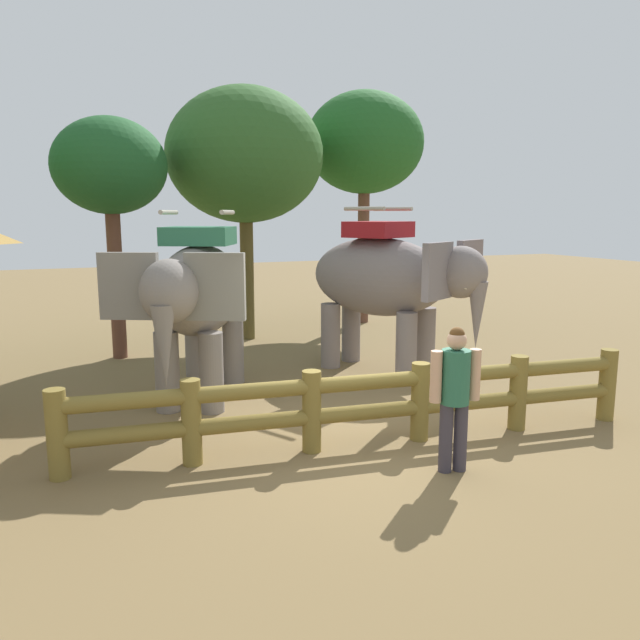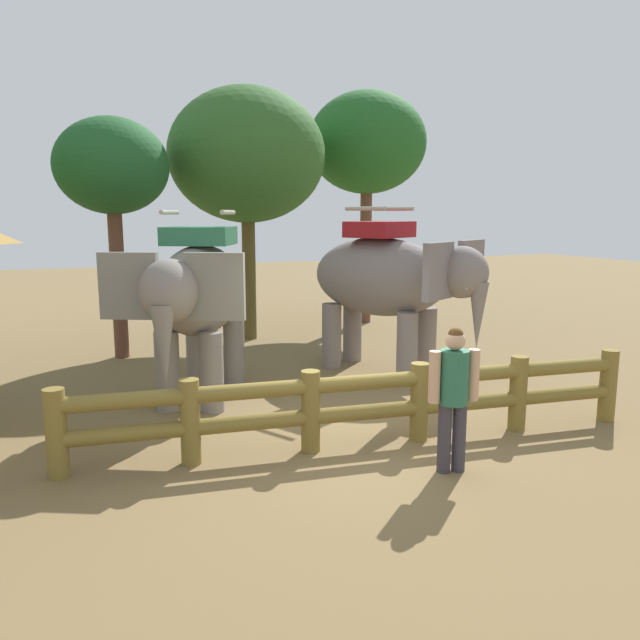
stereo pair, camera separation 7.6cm
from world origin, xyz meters
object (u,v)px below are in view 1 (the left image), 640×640
Objects in this scene: tourist_woman_in_black at (455,389)px; tree_back_center at (110,169)px; log_fence at (367,401)px; elephant_center at (388,281)px; tree_far_left at (245,156)px; elephant_near_left at (197,295)px; tree_far_right at (364,144)px.

tourist_woman_in_black is 8.65m from tree_back_center.
tree_back_center is at bearing 111.89° from log_fence.
log_fence is 4.00m from elephant_center.
elephant_near_left is at bearing -114.58° from tree_far_left.
log_fence is 2.11× the size of elephant_center.
tree_far_left is (-0.11, 8.44, 3.29)m from tourist_woman_in_black.
tree_back_center is at bearing -163.21° from tree_far_left.
tree_back_center is at bearing 112.69° from tourist_woman_in_black.
tree_far_left reaches higher than log_fence.
log_fence is 1.31× the size of tree_far_left.
elephant_center is at bearing 71.31° from tourist_woman_in_black.
elephant_near_left is 2.09× the size of tourist_woman_in_black.
tree_far_right is (3.57, 1.04, 0.51)m from tree_far_left.
log_fence is at bearing -93.55° from tree_far_left.
tourist_woman_in_black is at bearing -60.95° from elephant_near_left.
elephant_near_left is 0.61× the size of tree_far_left.
elephant_near_left reaches higher than log_fence.
tourist_woman_in_black is 0.29× the size of tree_far_left.
tree_back_center is (-3.03, -0.92, -0.43)m from tree_far_left.
tree_back_center is (-2.58, 6.42, 3.26)m from log_fence.
log_fence is 4.45× the size of tourist_woman_in_black.
tree_far_right reaches higher than elephant_center.
tree_far_right is (5.64, 5.55, 3.10)m from elephant_near_left.
tourist_woman_in_black is 0.28× the size of tree_far_right.
elephant_center is 2.10× the size of tourist_woman_in_black.
elephant_near_left is (-1.61, 2.82, 1.10)m from log_fence.
elephant_center reaches higher than elephant_near_left.
tourist_woman_in_black is at bearing -110.05° from tree_far_right.
tree_far_right is at bearing 16.46° from tree_back_center.
elephant_center reaches higher than tourist_woman_in_black.
log_fence is 1.56× the size of tree_back_center.
tree_back_center is at bearing -163.54° from tree_far_right.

